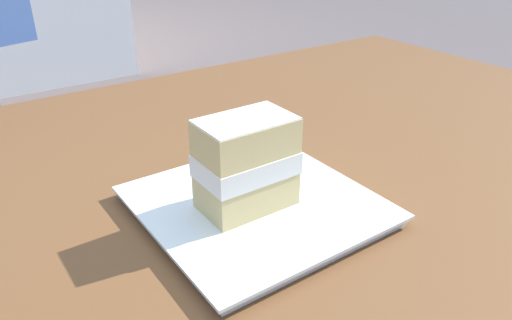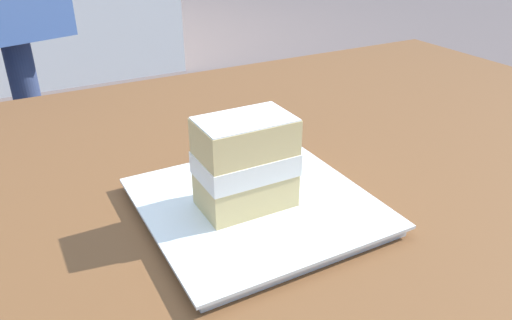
{
  "view_description": "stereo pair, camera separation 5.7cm",
  "coord_description": "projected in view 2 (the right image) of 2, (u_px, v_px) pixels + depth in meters",
  "views": [
    {
      "loc": [
        0.33,
        0.54,
        1.04
      ],
      "look_at": [
        0.04,
        0.12,
        0.78
      ],
      "focal_mm": 34.31,
      "sensor_mm": 36.0,
      "label": 1
    },
    {
      "loc": [
        0.28,
        0.57,
        1.04
      ],
      "look_at": [
        0.04,
        0.12,
        0.78
      ],
      "focal_mm": 34.31,
      "sensor_mm": 36.0,
      "label": 2
    }
  ],
  "objects": [
    {
      "name": "patio_table",
      "position": [
        239.0,
        212.0,
        0.76
      ],
      "size": [
        1.6,
        0.91,
        0.7
      ],
      "color": "brown",
      "rests_on": "ground"
    },
    {
      "name": "cake_slice",
      "position": [
        245.0,
        163.0,
        0.57
      ],
      "size": [
        0.11,
        0.08,
        0.11
      ],
      "color": "#E0C17A",
      "rests_on": "dessert_plate"
    },
    {
      "name": "dessert_plate",
      "position": [
        256.0,
        206.0,
        0.6
      ],
      "size": [
        0.27,
        0.27,
        0.02
      ],
      "color": "white",
      "rests_on": "patio_table"
    }
  ]
}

